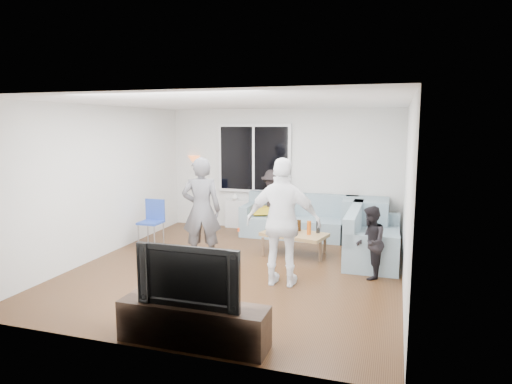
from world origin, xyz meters
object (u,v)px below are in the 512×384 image
(player_left, at_px, (201,210))
(player_right, at_px, (283,222))
(television, at_px, (192,274))
(side_chair, at_px, (151,223))
(spectator_right, at_px, (370,242))
(spectator_back, at_px, (273,202))
(tv_console, at_px, (193,324))
(floor_lamp, at_px, (196,190))
(sofa_back_section, at_px, (299,216))
(sofa_right_section, at_px, (374,234))
(coffee_table, at_px, (294,244))

(player_left, distance_m, player_right, 1.68)
(television, bearing_deg, side_chair, 126.56)
(spectator_right, relative_size, television, 0.97)
(spectator_right, distance_m, spectator_back, 3.00)
(television, bearing_deg, tv_console, 180.00)
(spectator_right, height_order, tv_console, spectator_right)
(floor_lamp, relative_size, spectator_right, 1.43)
(sofa_back_section, xyz_separation_m, sofa_right_section, (1.53, -1.04, 0.00))
(player_right, bearing_deg, player_left, -24.75)
(sofa_right_section, bearing_deg, player_right, 146.26)
(coffee_table, relative_size, tv_console, 0.69)
(coffee_table, distance_m, side_chair, 2.75)
(floor_lamp, bearing_deg, sofa_right_section, -21.17)
(sofa_back_section, relative_size, television, 2.06)
(sofa_right_section, xyz_separation_m, player_left, (-2.71, -1.10, 0.45))
(sofa_right_section, bearing_deg, coffee_table, 100.88)
(spectator_right, height_order, spectator_back, spectator_back)
(sofa_back_section, bearing_deg, side_chair, -149.75)
(player_right, bearing_deg, tv_console, 74.79)
(player_right, distance_m, television, 2.04)
(sofa_right_section, height_order, tv_console, sofa_right_section)
(sofa_right_section, height_order, floor_lamp, floor_lamp)
(floor_lamp, bearing_deg, player_right, -48.81)
(coffee_table, bearing_deg, floor_lamp, 146.20)
(coffee_table, distance_m, floor_lamp, 3.34)
(spectator_back, bearing_deg, player_left, -104.46)
(side_chair, bearing_deg, floor_lamp, 90.14)
(side_chair, relative_size, television, 0.77)
(sofa_back_section, height_order, television, television)
(sofa_right_section, distance_m, floor_lamp, 4.38)
(coffee_table, xyz_separation_m, tv_console, (-0.30, -3.47, 0.02))
(sofa_back_section, distance_m, floor_lamp, 2.62)
(television, bearing_deg, spectator_back, 95.54)
(tv_console, bearing_deg, spectator_right, 58.46)
(sofa_right_section, relative_size, side_chair, 2.33)
(player_right, relative_size, spectator_right, 1.68)
(player_left, height_order, spectator_back, player_left)
(floor_lamp, xyz_separation_m, spectator_right, (4.07, -2.65, -0.24))
(coffee_table, bearing_deg, tv_console, -94.87)
(player_right, bearing_deg, sofa_back_section, -84.48)
(floor_lamp, xyz_separation_m, television, (2.44, -5.30, -0.02))
(spectator_back, bearing_deg, sofa_back_section, -1.59)
(floor_lamp, height_order, television, floor_lamp)
(floor_lamp, height_order, player_right, player_right)
(side_chair, distance_m, player_right, 3.22)
(sofa_right_section, xyz_separation_m, floor_lamp, (-4.07, 1.58, 0.36))
(side_chair, bearing_deg, spectator_right, -8.76)
(floor_lamp, bearing_deg, television, -65.28)
(sofa_back_section, xyz_separation_m, spectator_right, (1.53, -2.12, 0.12))
(player_left, relative_size, television, 1.57)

